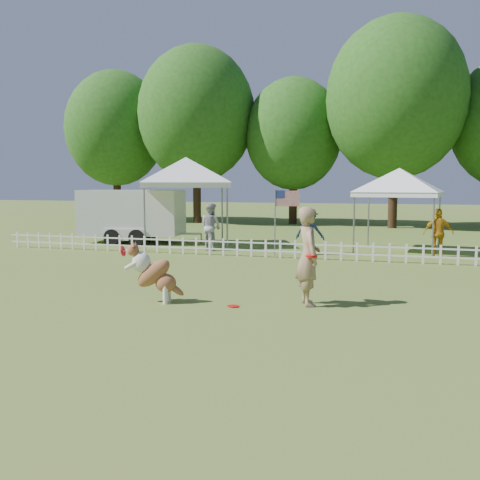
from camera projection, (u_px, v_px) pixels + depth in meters
The scene contains 16 objects.
ground at pixel (216, 303), 11.03m from camera, with size 120.00×120.00×0.00m, color #446720.
picket_fence at pixel (288, 249), 17.65m from camera, with size 22.00×0.08×0.60m, color silver, non-canonical shape.
handler at pixel (308, 256), 10.72m from camera, with size 0.73×0.48×1.99m, color #9E805E.
dog at pixel (155, 273), 10.99m from camera, with size 1.18×0.39×1.22m, color brown, non-canonical shape.
frisbee_on_turf at pixel (233, 306), 10.65m from camera, with size 0.24×0.24×0.02m, color red.
canopy_tent_left at pixel (186, 203), 21.25m from camera, with size 3.32×3.32×3.43m, color white, non-canonical shape.
canopy_tent_right at pixel (398, 211), 19.36m from camera, with size 2.86×2.86×2.96m, color white, non-canonical shape.
cargo_trailer at pixel (133, 216), 22.30m from camera, with size 5.12×2.25×2.25m, color silver, non-canonical shape.
flag_pole at pixel (275, 223), 18.22m from camera, with size 0.88×0.09×2.28m, color gray, non-canonical shape.
spectator_a at pixel (211, 227), 19.81m from camera, with size 0.85×0.66×1.76m, color #AAA9AF.
spectator_b at pixel (310, 231), 18.61m from camera, with size 1.04×0.60×1.62m, color #24334D.
spectator_c at pixel (438, 233), 17.80m from camera, with size 0.96×0.40×1.64m, color orange.
tree_far_left at pixel (116, 139), 35.78m from camera, with size 6.60×6.60×11.00m, color #224D16, non-canonical shape.
tree_left at pixel (196, 127), 33.49m from camera, with size 7.40×7.40×12.00m, color #224D16, non-canonical shape.
tree_center_left at pixel (294, 144), 32.79m from camera, with size 6.00×6.00×9.80m, color #224D16, non-canonical shape.
tree_center_right at pixel (395, 114), 29.46m from camera, with size 7.60×7.60×12.60m, color #224D16, non-canonical shape.
Camera 1 is at (3.68, -10.21, 2.43)m, focal length 40.00 mm.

